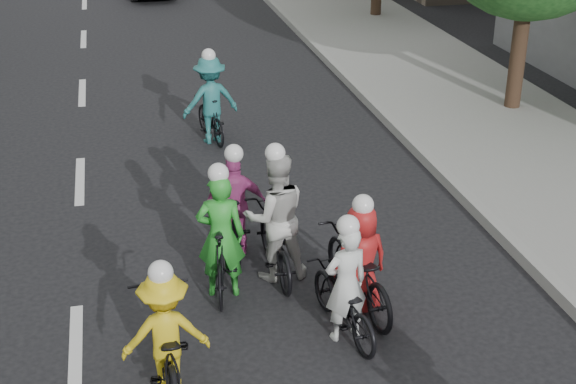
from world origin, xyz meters
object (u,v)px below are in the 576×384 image
object	(u,v)px
cyclist_0	(344,296)
cyclist_7	(210,105)
cyclist_6	(275,229)
cyclist_2	(166,341)
cyclist_3	(235,213)
cyclist_4	(358,267)
cyclist_5	(221,248)

from	to	relation	value
cyclist_0	cyclist_7	bearing A→B (deg)	-94.58
cyclist_0	cyclist_6	distance (m)	1.63
cyclist_0	cyclist_7	distance (m)	6.70
cyclist_0	cyclist_2	distance (m)	2.18
cyclist_7	cyclist_6	bearing A→B (deg)	80.46
cyclist_0	cyclist_6	bearing A→B (deg)	-82.33
cyclist_2	cyclist_6	world-z (taller)	cyclist_6
cyclist_2	cyclist_3	xyz separation A→B (m)	(1.20, 2.82, 0.02)
cyclist_4	cyclist_6	bearing A→B (deg)	-57.33
cyclist_6	cyclist_2	bearing A→B (deg)	51.18
cyclist_0	cyclist_2	xyz separation A→B (m)	(-2.11, -0.53, 0.07)
cyclist_3	cyclist_5	size ratio (longest dim) A/B	0.90
cyclist_0	cyclist_3	size ratio (longest dim) A/B	1.01
cyclist_7	cyclist_5	bearing A→B (deg)	72.28
cyclist_2	cyclist_3	bearing A→B (deg)	-114.50
cyclist_2	cyclist_7	xyz separation A→B (m)	(1.45, 7.20, 0.13)
cyclist_5	cyclist_4	bearing A→B (deg)	164.27
cyclist_0	cyclist_4	distance (m)	0.64
cyclist_7	cyclist_2	bearing A→B (deg)	67.22
cyclist_7	cyclist_0	bearing A→B (deg)	84.31
cyclist_0	cyclist_2	world-z (taller)	cyclist_0
cyclist_0	cyclist_6	xyz separation A→B (m)	(-0.50, 1.54, 0.16)
cyclist_2	cyclist_5	bearing A→B (deg)	-116.62
cyclist_3	cyclist_6	size ratio (longest dim) A/B	0.86
cyclist_4	cyclist_7	bearing A→B (deg)	-87.87
cyclist_2	cyclist_7	bearing A→B (deg)	-102.79
cyclist_2	cyclist_5	world-z (taller)	cyclist_5
cyclist_5	cyclist_7	xyz separation A→B (m)	(0.60, 5.39, 0.08)
cyclist_2	cyclist_4	bearing A→B (deg)	-157.92
cyclist_0	cyclist_7	size ratio (longest dim) A/B	0.92
cyclist_3	cyclist_7	distance (m)	4.39
cyclist_0	cyclist_7	world-z (taller)	cyclist_7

